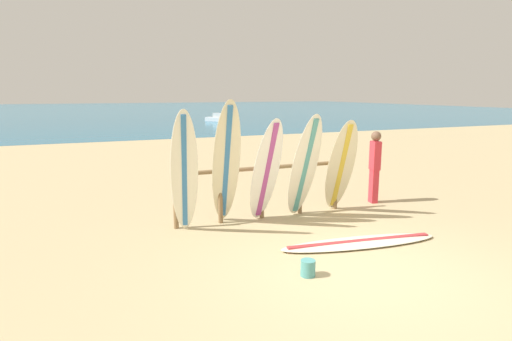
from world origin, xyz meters
name	(u,v)px	position (x,y,z in m)	size (l,w,h in m)	color
ground_plane	(367,275)	(0.00, 0.00, 0.00)	(120.00, 120.00, 0.00)	tan
ocean_water	(108,110)	(0.00, 58.00, 0.00)	(120.00, 80.00, 0.01)	#196B93
surfboard_rack	(262,183)	(-0.28, 2.99, 0.72)	(3.53, 0.09, 1.16)	olive
surfboard_leaning_far_left	(184,173)	(-1.92, 2.55, 1.11)	(0.60, 0.86, 2.23)	white
surfboard_leaning_left	(226,164)	(-1.10, 2.72, 1.19)	(0.66, 1.12, 2.37)	beige
surfboard_leaning_center_left	(266,171)	(-0.34, 2.66, 1.01)	(0.69, 0.83, 2.03)	white
surfboard_leaning_center	(305,167)	(0.46, 2.61, 1.05)	(0.64, 0.84, 2.10)	white
surfboard_leaning_center_right	(341,167)	(1.32, 2.66, 0.98)	(0.73, 0.99, 1.97)	beige
surfboard_lying_on_sand	(360,242)	(0.63, 1.00, 0.04)	(2.80, 0.92, 0.08)	silver
beachgoer_standing	(375,164)	(2.52, 3.10, 0.89)	(0.22, 0.29, 1.62)	#D8333F
small_boat_offshore	(218,118)	(7.37, 30.14, 0.26)	(2.01, 2.18, 0.71)	silver
sand_bucket	(308,268)	(-0.77, 0.28, 0.11)	(0.20, 0.20, 0.23)	teal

